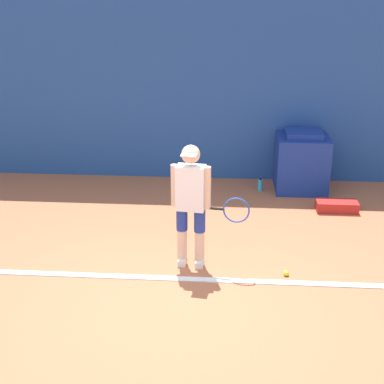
{
  "coord_description": "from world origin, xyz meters",
  "views": [
    {
      "loc": [
        0.54,
        -5.06,
        3.21
      ],
      "look_at": [
        0.08,
        1.05,
        0.88
      ],
      "focal_mm": 50.0,
      "sensor_mm": 36.0,
      "label": 1
    }
  ],
  "objects": [
    {
      "name": "tennis_player",
      "position": [
        0.1,
        0.84,
        0.85
      ],
      "size": [
        0.95,
        0.3,
        1.54
      ],
      "rotation": [
        0.0,
        0.0,
        -0.13
      ],
      "color": "beige",
      "rests_on": "ground_plane"
    },
    {
      "name": "back_wall",
      "position": [
        0.0,
        4.18,
        1.59
      ],
      "size": [
        24.0,
        0.1,
        3.17
      ],
      "color": "#234C99",
      "rests_on": "ground_plane"
    },
    {
      "name": "covered_chair",
      "position": [
        1.74,
        3.66,
        0.49
      ],
      "size": [
        0.85,
        0.83,
        1.03
      ],
      "color": "navy",
      "rests_on": "ground_plane"
    },
    {
      "name": "tennis_ball",
      "position": [
        1.24,
        0.64,
        0.03
      ],
      "size": [
        0.07,
        0.07,
        0.07
      ],
      "color": "#D1E533",
      "rests_on": "ground_plane"
    },
    {
      "name": "court_baseline",
      "position": [
        0.0,
        0.46,
        0.01
      ],
      "size": [
        21.6,
        0.1,
        0.01
      ],
      "color": "white",
      "rests_on": "ground_plane"
    },
    {
      "name": "equipment_bag",
      "position": [
        2.2,
        2.72,
        0.08
      ],
      "size": [
        0.63,
        0.3,
        0.16
      ],
      "color": "#B2231E",
      "rests_on": "ground_plane"
    },
    {
      "name": "ground_plane",
      "position": [
        0.0,
        0.0,
        0.0
      ],
      "size": [
        24.0,
        24.0,
        0.0
      ],
      "primitive_type": "plane",
      "color": "#B76642"
    },
    {
      "name": "water_bottle",
      "position": [
        1.06,
        3.54,
        0.1
      ],
      "size": [
        0.08,
        0.08,
        0.22
      ],
      "color": "#33ADD6",
      "rests_on": "ground_plane"
    }
  ]
}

